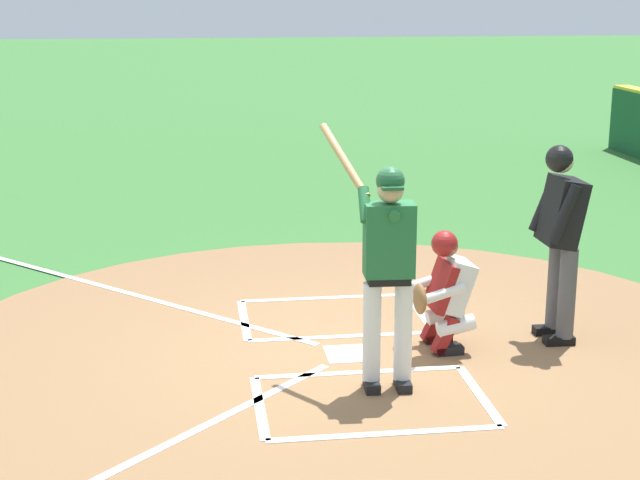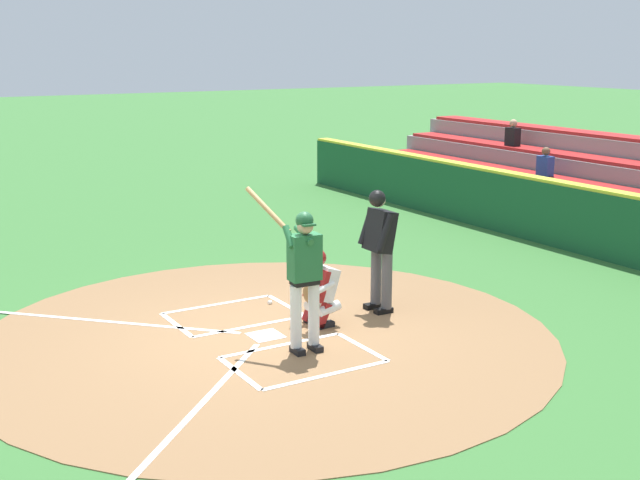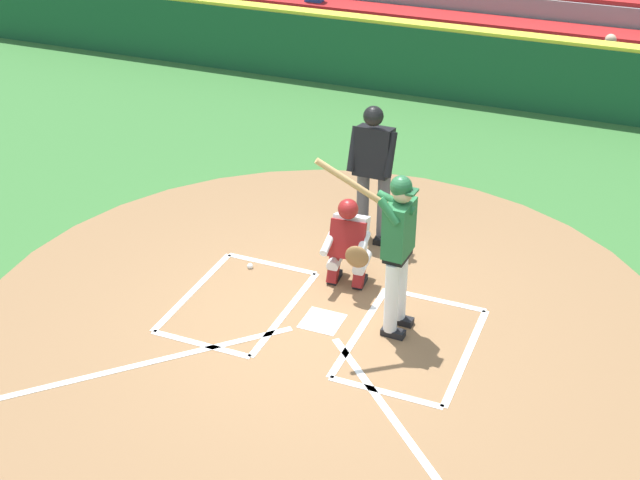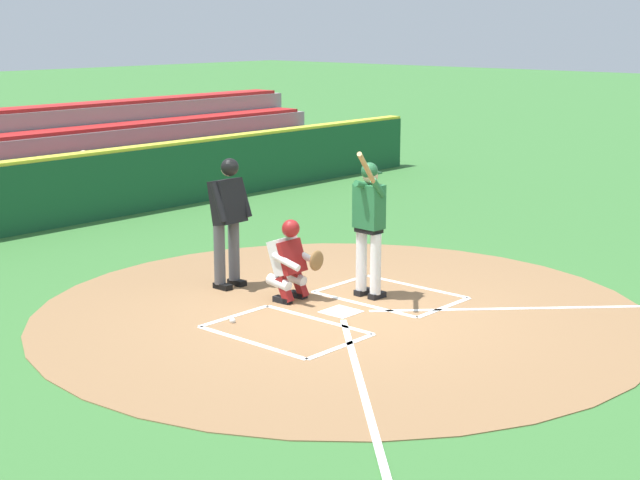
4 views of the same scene
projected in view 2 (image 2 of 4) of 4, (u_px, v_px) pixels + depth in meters
ground_plane at (266, 336)px, 11.49m from camera, size 120.00×120.00×0.00m
dirt_circle at (266, 336)px, 11.48m from camera, size 8.00×8.00×0.01m
home_plate_and_chalk at (207, 347)px, 11.04m from camera, size 7.93×4.91×0.01m
batter at (304, 271)px, 10.67m from camera, size 0.96×0.68×2.13m
catcher at (319, 286)px, 11.81m from camera, size 0.61×0.61×1.13m
plate_umpire at (380, 242)px, 12.33m from camera, size 0.58×0.41×1.86m
baseball at (270, 302)px, 12.89m from camera, size 0.07×0.07×0.07m
backstop_wall at (634, 230)px, 15.07m from camera, size 22.00×0.36×1.31m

